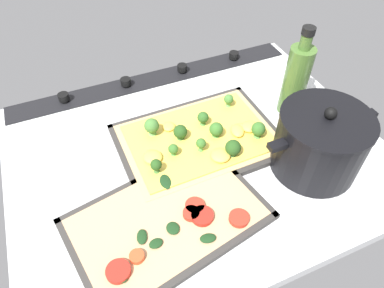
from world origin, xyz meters
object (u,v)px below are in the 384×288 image
(broccoli_pizza, at_px, (201,138))
(veggie_pizza_back, at_px, (169,220))
(oil_bottle, at_px, (296,79))
(baking_tray_front, at_px, (199,141))
(baking_tray_back, at_px, (167,220))
(cooking_pot, at_px, (319,143))

(broccoli_pizza, distance_m, veggie_pizza_back, 0.22)
(veggie_pizza_back, bearing_deg, oil_bottle, -154.62)
(baking_tray_front, bearing_deg, baking_tray_back, 50.01)
(baking_tray_front, bearing_deg, oil_bottle, -176.51)
(baking_tray_back, distance_m, oil_bottle, 0.45)
(baking_tray_back, bearing_deg, baking_tray_front, -129.99)
(baking_tray_back, bearing_deg, broccoli_pizza, -131.24)
(baking_tray_front, distance_m, oil_bottle, 0.27)
(baking_tray_back, height_order, cooking_pot, cooking_pot)
(broccoli_pizza, bearing_deg, veggie_pizza_back, 49.90)
(baking_tray_front, xyz_separation_m, cooking_pot, (-0.20, 0.16, 0.07))
(veggie_pizza_back, relative_size, oil_bottle, 1.64)
(baking_tray_front, height_order, veggie_pizza_back, veggie_pizza_back)
(baking_tray_front, distance_m, cooking_pot, 0.26)
(baking_tray_back, bearing_deg, veggie_pizza_back, 107.36)
(broccoli_pizza, bearing_deg, cooking_pot, 141.54)
(baking_tray_back, bearing_deg, cooking_pot, -178.78)
(baking_tray_back, xyz_separation_m, oil_bottle, (-0.40, -0.18, 0.09))
(broccoli_pizza, xyz_separation_m, oil_bottle, (-0.26, -0.02, 0.08))
(veggie_pizza_back, bearing_deg, baking_tray_front, -128.88)
(baking_tray_back, height_order, veggie_pizza_back, veggie_pizza_back)
(broccoli_pizza, relative_size, oil_bottle, 1.52)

